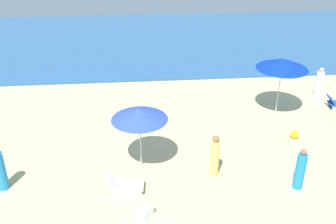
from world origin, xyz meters
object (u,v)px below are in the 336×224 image
(umbrella_1, at_px, (139,114))
(beachgoer_5, at_px, (0,170))
(beachgoer_0, at_px, (319,85))
(cooler_box_0, at_px, (145,213))
(beach_ball_1, at_px, (294,134))
(beachgoer_3, at_px, (300,170))
(lounge_chair_1_0, at_px, (124,185))
(beachgoer_4, at_px, (215,157))
(umbrella_4, at_px, (282,64))

(umbrella_1, distance_m, beachgoer_5, 5.26)
(beachgoer_0, relative_size, cooler_box_0, 2.94)
(umbrella_1, distance_m, beachgoer_0, 10.70)
(beachgoer_5, height_order, beach_ball_1, beachgoer_5)
(beachgoer_5, xyz_separation_m, beach_ball_1, (11.65, 2.42, -0.60))
(umbrella_1, height_order, cooler_box_0, umbrella_1)
(umbrella_1, relative_size, beachgoer_3, 1.54)
(beachgoer_0, bearing_deg, beachgoer_5, -35.63)
(lounge_chair_1_0, bearing_deg, beachgoer_4, -73.74)
(lounge_chair_1_0, bearing_deg, umbrella_1, -18.08)
(umbrella_4, xyz_separation_m, beachgoer_0, (2.62, 1.30, -1.73))
(beachgoer_0, bearing_deg, beachgoer_3, 3.06)
(umbrella_4, xyz_separation_m, beachgoer_5, (-11.62, -4.80, -1.75))
(umbrella_1, distance_m, beachgoer_4, 3.18)
(cooler_box_0, bearing_deg, umbrella_4, -9.89)
(umbrella_4, xyz_separation_m, cooler_box_0, (-6.62, -6.77, -2.33))
(umbrella_1, xyz_separation_m, lounge_chair_1_0, (-0.64, -1.48, -2.02))
(beachgoer_3, height_order, cooler_box_0, beachgoer_3)
(umbrella_4, bearing_deg, umbrella_1, -150.14)
(beach_ball_1, bearing_deg, umbrella_1, -167.83)
(beach_ball_1, bearing_deg, cooler_box_0, -146.55)
(lounge_chair_1_0, height_order, beachgoer_4, beachgoer_4)
(umbrella_1, relative_size, beach_ball_1, 6.69)
(umbrella_1, height_order, beachgoer_3, umbrella_1)
(umbrella_1, height_order, beach_ball_1, umbrella_1)
(lounge_chair_1_0, xyz_separation_m, beachgoer_5, (-4.31, 0.50, 0.54))
(umbrella_4, height_order, beachgoer_4, umbrella_4)
(beachgoer_4, xyz_separation_m, cooler_box_0, (-2.66, -2.11, -0.60))
(umbrella_4, height_order, cooler_box_0, umbrella_4)
(beachgoer_0, relative_size, beachgoer_5, 1.02)
(lounge_chair_1_0, xyz_separation_m, beach_ball_1, (7.33, 2.92, -0.06))
(beachgoer_4, bearing_deg, beachgoer_5, 137.65)
(beachgoer_3, bearing_deg, beachgoer_4, -100.22)
(beachgoer_0, relative_size, beachgoer_3, 1.08)
(beachgoer_4, bearing_deg, umbrella_1, 119.36)
(lounge_chair_1_0, bearing_deg, beachgoer_3, -88.05)
(beachgoer_0, xyz_separation_m, beach_ball_1, (-2.60, -3.68, -0.62))
(beachgoer_4, height_order, cooler_box_0, beachgoer_4)
(beachgoer_4, xyz_separation_m, beachgoer_5, (-7.66, -0.13, -0.02))
(beachgoer_3, bearing_deg, beachgoer_5, -85.37)
(umbrella_4, distance_m, beach_ball_1, 3.35)
(umbrella_4, relative_size, beachgoer_3, 1.73)
(beachgoer_5, distance_m, beach_ball_1, 11.91)
(beachgoer_5, bearing_deg, umbrella_4, -85.98)
(beachgoer_4, bearing_deg, beach_ball_1, -13.56)
(beachgoer_0, height_order, beachgoer_4, beachgoer_0)
(beachgoer_3, xyz_separation_m, beach_ball_1, (1.14, 3.30, -0.56))
(lounge_chair_1_0, xyz_separation_m, beachgoer_4, (3.34, 0.64, 0.56))
(umbrella_4, relative_size, beachgoer_0, 1.61)
(cooler_box_0, relative_size, beach_ball_1, 1.59)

